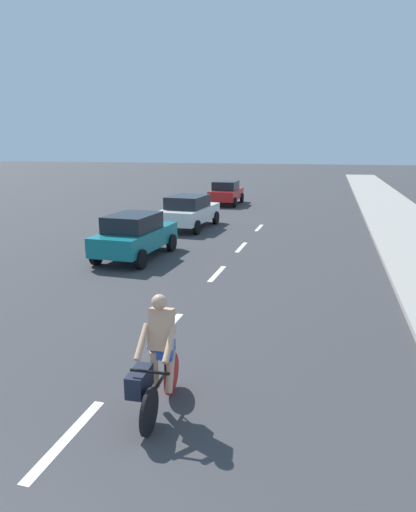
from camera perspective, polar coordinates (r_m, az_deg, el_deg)
The scene contains 11 objects.
ground_plane at distance 21.90m, azimuth 6.70°, elevation 3.75°, with size 160.00×160.00×0.00m, color #38383A.
sidewalk_strip at distance 23.90m, azimuth 23.98°, elevation 3.66°, with size 3.60×80.00×0.14m, color #9E998E.
lane_stripe_1 at distance 6.74m, azimuth -17.69°, elevation -21.37°, with size 0.16×1.80×0.01m, color white.
lane_stripe_2 at distance 9.73m, azimuth -5.33°, elevation -9.28°, with size 0.16×1.80×0.01m, color white.
lane_stripe_3 at distance 13.71m, azimuth 1.18°, elevation -2.27°, with size 0.16×1.80×0.01m, color white.
lane_stripe_4 at distance 17.33m, azimuth 4.29°, elevation 1.13°, with size 0.16×1.80×0.01m, color white.
lane_stripe_5 at distance 21.59m, azimuth 6.57°, elevation 3.62°, with size 0.16×1.80×0.01m, color white.
cyclist at distance 6.59m, azimuth -6.64°, elevation -13.22°, with size 0.64×1.71×1.82m.
parked_car_teal at distance 15.68m, azimuth -9.35°, elevation 2.73°, with size 1.91×3.91×1.57m.
parked_car_white at distance 21.27m, azimuth -2.46°, elevation 5.82°, with size 2.12×4.29×1.57m.
parked_car_red at distance 30.15m, azimuth 2.35°, elevation 8.20°, with size 1.93×4.03×1.57m.
Camera 1 is at (3.22, -1.32, 3.82)m, focal length 31.16 mm.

